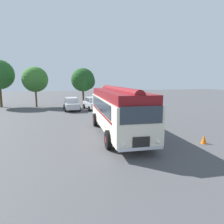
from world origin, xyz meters
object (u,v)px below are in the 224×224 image
at_px(traffic_cone, 204,139).
at_px(vintage_bus, 118,109).
at_px(car_mid_left, 93,103).
at_px(car_near_left, 72,104).

bearing_deg(traffic_cone, vintage_bus, 140.94).
relative_size(car_mid_left, traffic_cone, 7.96).
xyz_separation_m(vintage_bus, traffic_cone, (4.56, -3.70, -1.62)).
distance_m(car_near_left, car_mid_left, 2.82).
height_order(vintage_bus, traffic_cone, vintage_bus).
distance_m(vintage_bus, traffic_cone, 6.09).
xyz_separation_m(car_mid_left, traffic_cone, (4.14, -16.47, -0.57)).
bearing_deg(traffic_cone, car_near_left, 112.93).
bearing_deg(car_mid_left, traffic_cone, -75.89).
xyz_separation_m(vintage_bus, car_near_left, (-2.41, 12.76, -1.05)).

